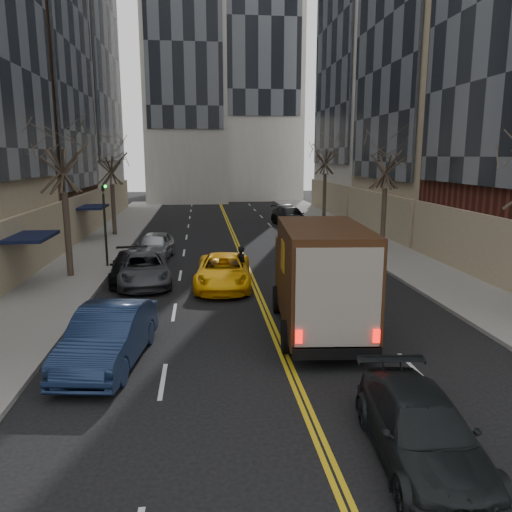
{
  "coord_description": "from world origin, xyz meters",
  "views": [
    {
      "loc": [
        -2.38,
        -4.57,
        5.9
      ],
      "look_at": [
        -0.37,
        13.67,
        2.2
      ],
      "focal_mm": 35.0,
      "sensor_mm": 36.0,
      "label": 1
    }
  ],
  "objects_px": {
    "ups_truck": "(320,278)",
    "pedestrian": "(242,265)",
    "observer_sedan": "(422,430)",
    "taxi": "(223,271)"
  },
  "relations": [
    {
      "from": "pedestrian",
      "to": "observer_sedan",
      "type": "bearing_deg",
      "value": 168.16
    },
    {
      "from": "observer_sedan",
      "to": "taxi",
      "type": "bearing_deg",
      "value": 108.11
    },
    {
      "from": "taxi",
      "to": "pedestrian",
      "type": "distance_m",
      "value": 1.12
    },
    {
      "from": "ups_truck",
      "to": "pedestrian",
      "type": "height_order",
      "value": "ups_truck"
    },
    {
      "from": "ups_truck",
      "to": "taxi",
      "type": "xyz_separation_m",
      "value": [
        -2.95,
        6.27,
        -1.14
      ]
    },
    {
      "from": "observer_sedan",
      "to": "pedestrian",
      "type": "height_order",
      "value": "pedestrian"
    },
    {
      "from": "taxi",
      "to": "pedestrian",
      "type": "bearing_deg",
      "value": 39.28
    },
    {
      "from": "ups_truck",
      "to": "taxi",
      "type": "relative_size",
      "value": 1.32
    },
    {
      "from": "observer_sedan",
      "to": "taxi",
      "type": "distance_m",
      "value": 14.07
    },
    {
      "from": "ups_truck",
      "to": "observer_sedan",
      "type": "distance_m",
      "value": 7.53
    }
  ]
}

